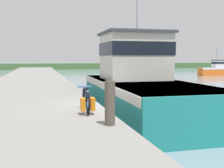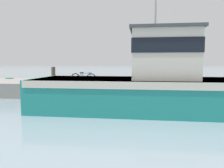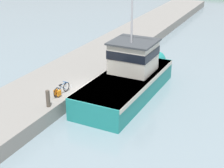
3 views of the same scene
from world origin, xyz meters
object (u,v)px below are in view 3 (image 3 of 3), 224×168
object	(u,v)px
mooring_post	(48,99)
water_bottle_on_curb	(71,86)
fishing_boat_main	(129,76)
bicycle_touring	(60,90)

from	to	relation	value
mooring_post	water_bottle_on_curb	xyz separation A→B (m)	(-0.26, 3.04, -0.43)
mooring_post	water_bottle_on_curb	bearing A→B (deg)	94.90
fishing_boat_main	water_bottle_on_curb	xyz separation A→B (m)	(-3.15, -2.82, -0.29)
fishing_boat_main	water_bottle_on_curb	bearing A→B (deg)	-137.31
water_bottle_on_curb	bicycle_touring	bearing A→B (deg)	-90.91
fishing_boat_main	mooring_post	distance (m)	6.54
bicycle_touring	water_bottle_on_curb	world-z (taller)	bicycle_touring
fishing_boat_main	bicycle_touring	xyz separation A→B (m)	(-3.17, -4.13, -0.06)
fishing_boat_main	mooring_post	xyz separation A→B (m)	(-2.89, -5.86, 0.14)
bicycle_touring	water_bottle_on_curb	distance (m)	1.32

